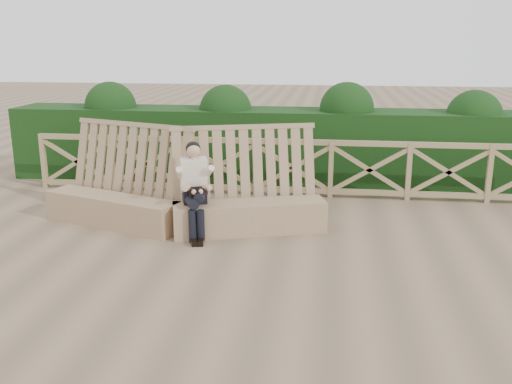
# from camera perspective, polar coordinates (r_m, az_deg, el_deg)

# --- Properties ---
(ground) EXTENTS (60.00, 60.00, 0.00)m
(ground) POSITION_cam_1_polar(r_m,az_deg,el_deg) (7.66, 1.81, -7.37)
(ground) COLOR brown
(ground) RESTS_ON ground
(bench) EXTENTS (4.63, 1.50, 1.62)m
(bench) POSITION_cam_1_polar(r_m,az_deg,el_deg) (9.12, -7.52, -1.03)
(bench) COLOR olive
(bench) RESTS_ON ground
(woman) EXTENTS (0.53, 0.89, 1.44)m
(woman) POSITION_cam_1_polar(r_m,az_deg,el_deg) (8.64, -6.16, 0.65)
(woman) COLOR black
(woman) RESTS_ON ground
(guardrail) EXTENTS (10.10, 0.09, 1.10)m
(guardrail) POSITION_cam_1_polar(r_m,az_deg,el_deg) (10.83, 3.68, 2.44)
(guardrail) COLOR #968057
(guardrail) RESTS_ON ground
(hedge) EXTENTS (12.00, 1.20, 1.50)m
(hedge) POSITION_cam_1_polar(r_m,az_deg,el_deg) (11.96, 4.09, 4.62)
(hedge) COLOR black
(hedge) RESTS_ON ground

